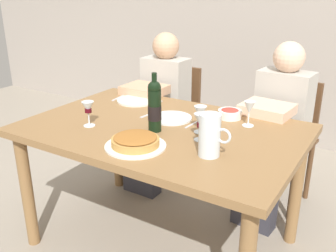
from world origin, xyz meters
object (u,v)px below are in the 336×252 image
at_px(diner_right, 275,128).
at_px(diner_left, 158,107).
at_px(dining_table, 162,142).
at_px(wine_glass_centre, 249,109).
at_px(salad_bowl, 230,113).
at_px(wine_glass_right_diner, 88,109).
at_px(dinner_plate_left_setting, 137,100).
at_px(wine_glass_left_diner, 200,114).
at_px(chair_right, 286,134).
at_px(wine_glass_spare, 201,122).
at_px(wine_bottle, 155,106).
at_px(water_pitcher, 210,138).
at_px(baked_tart, 135,142).
at_px(chair_left, 174,113).
at_px(dinner_plate_right_setting, 171,118).

bearing_deg(diner_right, diner_left, 6.86).
xyz_separation_m(dining_table, wine_glass_centre, (0.40, 0.26, 0.19)).
bearing_deg(wine_glass_centre, salad_bowl, 153.34).
height_order(dining_table, diner_right, diner_right).
relative_size(wine_glass_right_diner, dinner_plate_left_setting, 0.53).
height_order(wine_glass_left_diner, chair_right, wine_glass_left_diner).
relative_size(wine_glass_right_diner, wine_glass_spare, 1.00).
bearing_deg(wine_glass_right_diner, dining_table, 29.52).
relative_size(wine_bottle, water_pitcher, 1.58).
xyz_separation_m(baked_tart, dinner_plate_left_setting, (-0.43, 0.61, -0.02)).
bearing_deg(dinner_plate_left_setting, chair_left, 95.30).
bearing_deg(dining_table, chair_right, 63.38).
relative_size(chair_left, diner_right, 0.75).
bearing_deg(baked_tart, wine_glass_centre, 57.13).
relative_size(water_pitcher, wine_glass_left_diner, 1.37).
relative_size(baked_tart, chair_left, 0.34).
distance_m(wine_bottle, diner_left, 0.90).
bearing_deg(water_pitcher, salad_bowl, 102.95).
bearing_deg(diner_right, baked_tart, 72.98).
distance_m(dining_table, water_pitcher, 0.47).
relative_size(wine_glass_right_diner, dinner_plate_right_setting, 0.59).
xyz_separation_m(wine_glass_left_diner, dinner_plate_right_setting, (-0.24, 0.10, -0.10)).
height_order(chair_left, chair_right, same).
xyz_separation_m(baked_tart, wine_glass_left_diner, (0.18, 0.33, 0.08)).
bearing_deg(wine_glass_centre, water_pitcher, -92.12).
height_order(chair_left, diner_right, diner_right).
distance_m(wine_glass_left_diner, wine_glass_spare, 0.11).
relative_size(wine_bottle, diner_left, 0.27).
height_order(dining_table, wine_glass_right_diner, wine_glass_right_diner).
height_order(wine_glass_left_diner, wine_glass_right_diner, wine_glass_left_diner).
relative_size(dining_table, salad_bowl, 10.90).
height_order(dining_table, dinner_plate_left_setting, dinner_plate_left_setting).
height_order(wine_bottle, dinner_plate_right_setting, wine_bottle).
xyz_separation_m(salad_bowl, diner_left, (-0.71, 0.32, -0.17)).
xyz_separation_m(wine_glass_centre, diner_right, (0.04, 0.42, -0.24)).
bearing_deg(dinner_plate_left_setting, dining_table, -38.32).
xyz_separation_m(wine_bottle, wine_glass_spare, (0.27, 0.01, -0.04)).
bearing_deg(chair_left, dinner_plate_left_setting, 95.92).
height_order(wine_glass_spare, dinner_plate_right_setting, wine_glass_spare).
height_order(wine_glass_right_diner, dinner_plate_right_setting, wine_glass_right_diner).
bearing_deg(wine_glass_spare, wine_glass_centre, 67.40).
bearing_deg(chair_right, dinner_plate_left_setting, 40.50).
height_order(wine_glass_left_diner, diner_right, diner_right).
height_order(chair_left, diner_left, diner_left).
bearing_deg(dinner_plate_right_setting, wine_glass_centre, 16.71).
bearing_deg(chair_right, wine_glass_right_diner, 59.39).
bearing_deg(dining_table, dinner_plate_left_setting, 141.68).
bearing_deg(chair_left, dining_table, 117.39).
relative_size(wine_bottle, dinner_plate_left_setting, 1.20).
bearing_deg(dinner_plate_right_setting, wine_bottle, -84.21).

